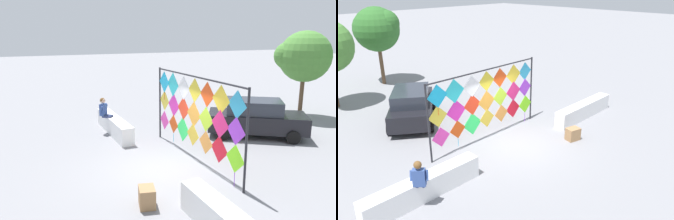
# 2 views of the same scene
# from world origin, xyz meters

# --- Properties ---
(ground) EXTENTS (120.00, 120.00, 0.00)m
(ground) POSITION_xyz_m (0.00, 0.00, 0.00)
(ground) COLOR gray
(plaza_ledge_left) EXTENTS (3.92, 0.53, 0.74)m
(plaza_ledge_left) POSITION_xyz_m (-4.44, -0.28, 0.37)
(plaza_ledge_left) COLOR white
(plaza_ledge_left) RESTS_ON ground
(kite_display_rack) EXTENTS (5.67, 0.15, 3.00)m
(kite_display_rack) POSITION_xyz_m (-0.29, 1.38, 1.80)
(kite_display_rack) COLOR #232328
(kite_display_rack) RESTS_ON ground
(seated_vendor) EXTENTS (0.74, 0.75, 1.58)m
(seated_vendor) POSITION_xyz_m (-4.69, -0.58, 0.94)
(seated_vendor) COLOR navy
(seated_vendor) RESTS_ON ground
(parked_car) EXTENTS (3.79, 4.34, 1.58)m
(parked_car) POSITION_xyz_m (-1.54, 5.17, 0.80)
(parked_car) COLOR black
(parked_car) RESTS_ON ground
(cardboard_box_large) EXTENTS (0.62, 0.53, 0.52)m
(cardboard_box_large) POSITION_xyz_m (2.04, -1.29, 0.26)
(cardboard_box_large) COLOR #9E754C
(cardboard_box_large) RESTS_ON ground
(tree_far_right) EXTENTS (2.66, 2.69, 4.50)m
(tree_far_right) POSITION_xyz_m (-3.44, 9.63, 3.14)
(tree_far_right) COLOR brown
(tree_far_right) RESTS_ON ground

